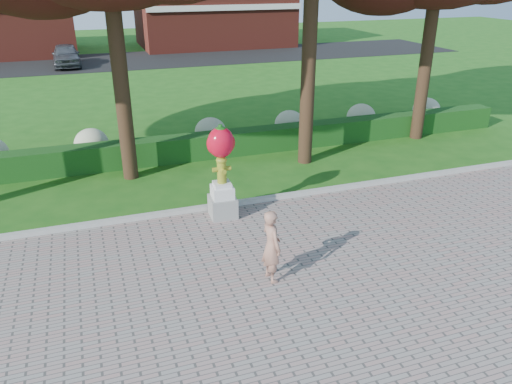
% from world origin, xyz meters
% --- Properties ---
extents(ground, '(100.00, 100.00, 0.00)m').
position_xyz_m(ground, '(0.00, 0.00, 0.00)').
color(ground, '#1E5A16').
rests_on(ground, ground).
extents(curb, '(40.00, 0.18, 0.15)m').
position_xyz_m(curb, '(0.00, 3.00, 0.07)').
color(curb, '#ADADA5').
rests_on(curb, ground).
extents(lawn_hedge, '(24.00, 0.70, 0.80)m').
position_xyz_m(lawn_hedge, '(0.00, 7.00, 0.40)').
color(lawn_hedge, '#124214').
rests_on(lawn_hedge, ground).
extents(hydrangea_row, '(20.10, 1.10, 0.99)m').
position_xyz_m(hydrangea_row, '(0.57, 8.00, 0.55)').
color(hydrangea_row, '#AAB086').
rests_on(hydrangea_row, ground).
extents(street, '(50.00, 8.00, 0.02)m').
position_xyz_m(street, '(0.00, 28.00, 0.01)').
color(street, black).
rests_on(street, ground).
extents(building_right, '(12.00, 8.00, 6.40)m').
position_xyz_m(building_right, '(8.00, 34.00, 3.20)').
color(building_right, maroon).
rests_on(building_right, ground).
extents(hydrant_sculpture, '(0.69, 0.67, 2.38)m').
position_xyz_m(hydrant_sculpture, '(-0.11, 2.50, 1.30)').
color(hydrant_sculpture, gray).
rests_on(hydrant_sculpture, walkway).
extents(woman, '(0.43, 0.59, 1.51)m').
position_xyz_m(woman, '(0.03, -0.53, 0.80)').
color(woman, '#AE7863').
rests_on(woman, walkway).
extents(parked_car, '(1.79, 4.20, 1.41)m').
position_xyz_m(parked_car, '(-3.76, 26.92, 0.73)').
color(parked_car, '#46494F').
rests_on(parked_car, street).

